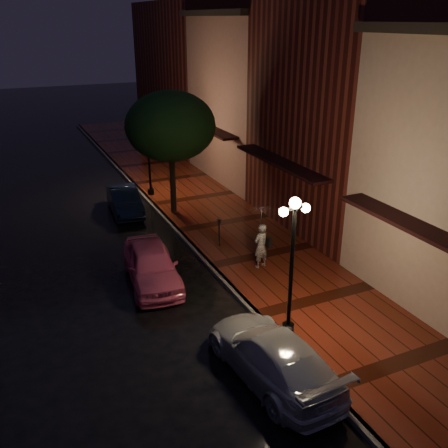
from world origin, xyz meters
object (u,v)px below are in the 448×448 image
streetlamp_near (292,259)px  street_tree (171,128)px  streetlamp_far (148,149)px  silver_car (272,356)px  navy_car (125,200)px  parking_meter (219,230)px  pink_car (152,265)px  woman_with_umbrella (262,227)px

streetlamp_near → street_tree: street_tree is taller
streetlamp_far → silver_car: 15.56m
streetlamp_near → navy_car: bearing=98.5°
streetlamp_far → silver_car: size_ratio=0.91×
streetlamp_near → parking_meter: bearing=84.3°
streetlamp_far → pink_car: (-2.72, -9.10, -1.88)m
streetlamp_far → street_tree: 3.44m
pink_car → parking_meter: 3.72m
street_tree → pink_car: (-2.98, -6.09, -3.52)m
navy_car → silver_car: size_ratio=0.81×
streetlamp_near → silver_car: 2.72m
streetlamp_near → pink_car: (-2.72, 4.90, -1.88)m
pink_car → parking_meter: size_ratio=3.55×
navy_car → parking_meter: parking_meter is taller
streetlamp_near → parking_meter: 6.75m
navy_car → streetlamp_far: bearing=47.4°
parking_meter → streetlamp_far: bearing=100.1°
street_tree → woman_with_umbrella: 7.37m
street_tree → pink_car: size_ratio=1.37×
streetlamp_far → parking_meter: bearing=-85.1°
pink_car → silver_car: 6.43m
street_tree → pink_car: street_tree is taller
street_tree → parking_meter: 5.64m
streetlamp_far → navy_car: bearing=-137.1°
silver_car → woman_with_umbrella: woman_with_umbrella is taller
pink_car → parking_meter: bearing=31.9°
streetlamp_near → woman_with_umbrella: 4.42m
silver_car → parking_meter: size_ratio=3.94×
streetlamp_far → silver_car: streetlamp_far is taller
street_tree → parking_meter: bearing=-85.0°
streetlamp_near → parking_meter: (0.65, 6.49, -1.73)m
streetlamp_far → streetlamp_near: bearing=-90.0°
streetlamp_far → parking_meter: 7.73m
navy_car → silver_car: silver_car is taller
navy_car → pink_car: bearing=-92.2°
street_tree → woman_with_umbrella: bearing=-81.3°
woman_with_umbrella → parking_meter: bearing=-88.9°
pink_car → navy_car: 7.44m
street_tree → woman_with_umbrella: street_tree is taller
streetlamp_far → pink_car: size_ratio=1.02×
street_tree → navy_car: 4.38m
streetlamp_near → navy_car: (-1.84, 12.29, -1.97)m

